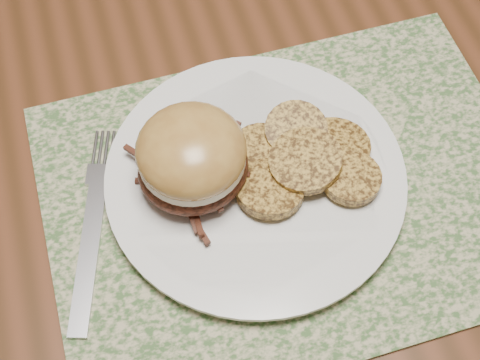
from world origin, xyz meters
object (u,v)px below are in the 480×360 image
pork_sandwich (192,158)px  dinner_plate (255,178)px  dining_table (438,172)px  fork (93,225)px

pork_sandwich → dinner_plate: bearing=-20.5°
dining_table → dinner_plate: (-0.21, -0.00, 0.09)m
pork_sandwich → fork: 0.11m
dining_table → fork: size_ratio=7.48×
pork_sandwich → fork: size_ratio=0.57×
dining_table → pork_sandwich: bearing=177.8°
dinner_plate → pork_sandwich: (-0.05, 0.01, 0.04)m
dinner_plate → fork: dinner_plate is taller
dining_table → pork_sandwich: pork_sandwich is taller
pork_sandwich → fork: (-0.10, -0.01, -0.05)m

